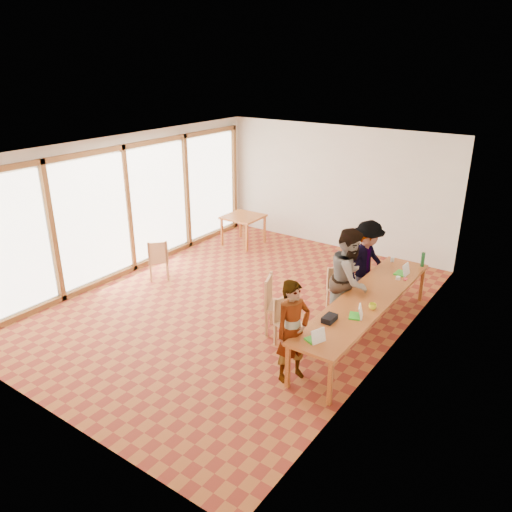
% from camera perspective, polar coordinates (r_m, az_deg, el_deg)
% --- Properties ---
extents(ground, '(8.00, 8.00, 0.00)m').
position_cam_1_polar(ground, '(9.76, -2.03, -5.52)').
color(ground, '#9F5226').
rests_on(ground, ground).
extents(wall_back, '(6.00, 0.10, 3.00)m').
position_cam_1_polar(wall_back, '(12.46, 9.12, 7.71)').
color(wall_back, silver).
rests_on(wall_back, ground).
extents(wall_front, '(6.00, 0.10, 3.00)m').
position_cam_1_polar(wall_front, '(6.70, -23.40, -6.55)').
color(wall_front, silver).
rests_on(wall_front, ground).
extents(wall_right, '(0.10, 8.00, 3.00)m').
position_cam_1_polar(wall_right, '(7.84, 15.61, -1.38)').
color(wall_right, silver).
rests_on(wall_right, ground).
extents(window_wall, '(0.10, 8.00, 3.00)m').
position_cam_1_polar(window_wall, '(11.13, -14.46, 5.60)').
color(window_wall, white).
rests_on(window_wall, ground).
extents(ceiling, '(6.00, 8.00, 0.04)m').
position_cam_1_polar(ceiling, '(8.79, -2.30, 12.24)').
color(ceiling, white).
rests_on(ceiling, wall_back).
extents(communal_table, '(0.80, 4.00, 0.75)m').
position_cam_1_polar(communal_table, '(8.54, 12.54, -4.99)').
color(communal_table, '#BD662A').
rests_on(communal_table, ground).
extents(side_table, '(0.90, 0.90, 0.75)m').
position_cam_1_polar(side_table, '(12.63, -1.47, 4.27)').
color(side_table, '#BD662A').
rests_on(side_table, ground).
extents(chair_near, '(0.49, 0.49, 0.45)m').
position_cam_1_polar(chair_near, '(8.27, 3.47, -6.89)').
color(chair_near, tan).
rests_on(chair_near, ground).
extents(chair_mid, '(0.62, 0.62, 0.54)m').
position_cam_1_polar(chair_mid, '(8.59, 2.11, -4.89)').
color(chair_mid, tan).
rests_on(chair_mid, ground).
extents(chair_far, '(0.49, 0.49, 0.44)m').
position_cam_1_polar(chair_far, '(9.57, 9.31, -3.05)').
color(chair_far, tan).
rests_on(chair_far, ground).
extents(chair_empty, '(0.53, 0.53, 0.47)m').
position_cam_1_polar(chair_empty, '(9.99, 10.40, -1.78)').
color(chair_empty, tan).
rests_on(chair_empty, ground).
extents(chair_spare, '(0.59, 0.59, 0.48)m').
position_cam_1_polar(chair_spare, '(10.79, -11.13, 0.02)').
color(chair_spare, tan).
rests_on(chair_spare, ground).
extents(person_near, '(0.57, 0.68, 1.58)m').
position_cam_1_polar(person_near, '(7.31, 4.23, -8.58)').
color(person_near, gray).
rests_on(person_near, ground).
extents(person_mid, '(0.85, 1.01, 1.84)m').
position_cam_1_polar(person_mid, '(8.73, 10.61, -2.65)').
color(person_mid, gray).
rests_on(person_mid, ground).
extents(person_far, '(0.81, 1.16, 1.65)m').
position_cam_1_polar(person_far, '(9.77, 12.51, -0.70)').
color(person_far, gray).
rests_on(person_far, ground).
extents(laptop_near, '(0.29, 0.30, 0.21)m').
position_cam_1_polar(laptop_near, '(7.16, 6.91, -9.24)').
color(laptop_near, green).
rests_on(laptop_near, communal_table).
extents(laptop_mid, '(0.27, 0.28, 0.20)m').
position_cam_1_polar(laptop_mid, '(7.87, 11.54, -6.50)').
color(laptop_mid, green).
rests_on(laptop_mid, communal_table).
extents(laptop_far, '(0.23, 0.27, 0.22)m').
position_cam_1_polar(laptop_far, '(9.56, 16.49, -1.70)').
color(laptop_far, green).
rests_on(laptop_far, communal_table).
extents(yellow_mug, '(0.16, 0.16, 0.10)m').
position_cam_1_polar(yellow_mug, '(8.16, 13.17, -5.63)').
color(yellow_mug, yellow).
rests_on(yellow_mug, communal_table).
extents(green_bottle, '(0.07, 0.07, 0.28)m').
position_cam_1_polar(green_bottle, '(10.01, 18.53, -0.39)').
color(green_bottle, '#1D622D').
rests_on(green_bottle, communal_table).
extents(clear_glass, '(0.07, 0.07, 0.09)m').
position_cam_1_polar(clear_glass, '(10.10, 15.32, -0.39)').
color(clear_glass, silver).
rests_on(clear_glass, communal_table).
extents(condiment_cup, '(0.08, 0.08, 0.06)m').
position_cam_1_polar(condiment_cup, '(9.33, 15.94, -2.44)').
color(condiment_cup, white).
rests_on(condiment_cup, communal_table).
extents(pink_phone, '(0.05, 0.10, 0.01)m').
position_cam_1_polar(pink_phone, '(9.38, 16.72, -2.55)').
color(pink_phone, '#ED384D').
rests_on(pink_phone, communal_table).
extents(black_pouch, '(0.16, 0.26, 0.09)m').
position_cam_1_polar(black_pouch, '(7.69, 8.40, -7.08)').
color(black_pouch, black).
rests_on(black_pouch, communal_table).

